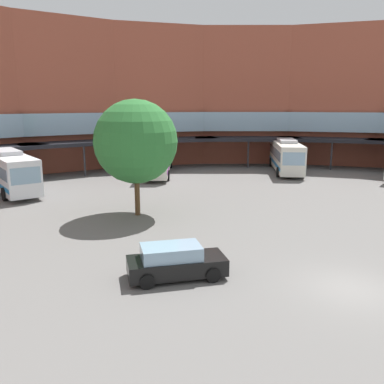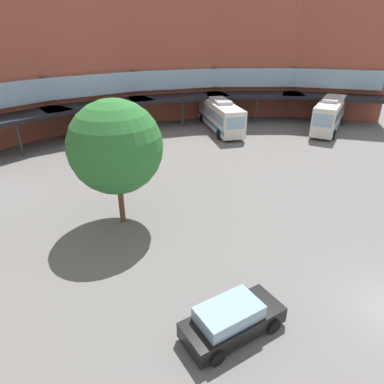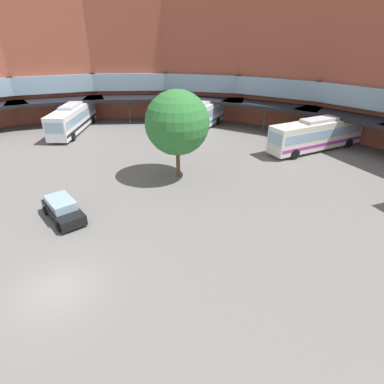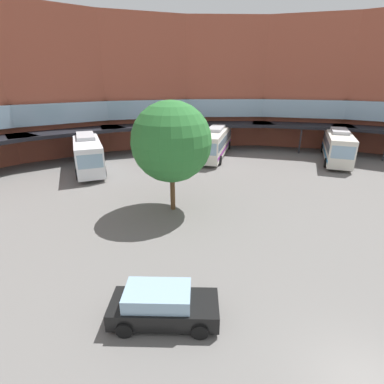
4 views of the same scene
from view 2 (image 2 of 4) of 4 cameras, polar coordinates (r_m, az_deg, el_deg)
station_building at (r=32.80m, az=-26.18°, el=17.47°), size 84.13×36.23×17.13m
bus_1 at (r=43.07m, az=4.73°, el=12.94°), size 9.23×10.60×3.76m
bus_3 at (r=45.69m, az=22.17°, el=12.06°), size 10.77×4.24×3.99m
bus_4 at (r=38.37m, az=-15.19°, el=10.45°), size 8.67×11.68×3.70m
parked_car at (r=15.05m, az=6.74°, el=-20.62°), size 4.75×3.21×1.53m
plaza_tree at (r=20.92m, az=-12.78°, el=7.40°), size 5.73×5.73×8.04m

